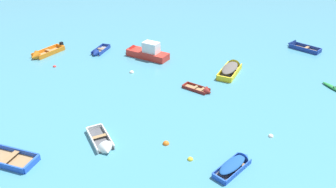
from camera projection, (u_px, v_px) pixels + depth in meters
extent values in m
ellipsoid|color=#288C3D|center=(335.00, 88.00, 30.21)|extent=(1.09, 2.87, 0.26)
torus|color=black|center=(335.00, 87.00, 30.16)|extent=(0.42, 0.42, 0.05)
cube|color=gray|center=(101.00, 51.00, 38.42)|extent=(2.04, 2.79, 0.10)
cube|color=navy|center=(105.00, 50.00, 38.22)|extent=(1.32, 2.50, 0.40)
cube|color=navy|center=(97.00, 49.00, 38.48)|extent=(1.32, 2.50, 0.40)
cube|color=navy|center=(106.00, 46.00, 39.51)|extent=(0.91, 0.53, 0.40)
cone|color=navy|center=(95.00, 54.00, 37.13)|extent=(1.13, 1.00, 0.95)
cube|color=#937047|center=(102.00, 49.00, 38.43)|extent=(0.92, 0.66, 0.03)
cube|color=#937047|center=(98.00, 51.00, 37.75)|extent=(0.92, 0.66, 0.03)
cube|color=#4C4C51|center=(232.00, 170.00, 20.91)|extent=(2.69, 2.31, 0.09)
cube|color=blue|center=(225.00, 164.00, 21.15)|extent=(2.27, 1.68, 0.35)
cube|color=blue|center=(239.00, 172.00, 20.55)|extent=(2.27, 1.68, 0.35)
cube|color=blue|center=(219.00, 179.00, 19.98)|extent=(0.65, 0.85, 0.35)
cone|color=blue|center=(245.00, 157.00, 21.75)|extent=(1.07, 1.14, 0.95)
cube|color=#937047|center=(231.00, 168.00, 20.73)|extent=(0.75, 0.89, 0.03)
cube|color=#937047|center=(238.00, 162.00, 21.23)|extent=(0.75, 0.89, 0.03)
ellipsoid|color=#19478C|center=(232.00, 165.00, 20.72)|extent=(2.48, 2.14, 0.29)
cube|color=red|center=(148.00, 54.00, 36.69)|extent=(4.59, 4.25, 0.71)
cone|color=red|center=(130.00, 50.00, 37.76)|extent=(1.57, 1.61, 1.31)
cube|color=white|center=(151.00, 47.00, 36.04)|extent=(2.02, 1.96, 1.12)
cube|color=black|center=(145.00, 44.00, 36.27)|extent=(0.80, 0.90, 0.49)
cube|color=#99754C|center=(196.00, 89.00, 30.29)|extent=(2.22, 2.26, 0.07)
cube|color=maroon|center=(199.00, 86.00, 30.56)|extent=(1.71, 1.77, 0.26)
cube|color=maroon|center=(193.00, 90.00, 29.91)|extent=(1.71, 1.77, 0.26)
cube|color=maroon|center=(185.00, 85.00, 30.86)|extent=(0.72, 0.69, 0.26)
cone|color=maroon|center=(208.00, 92.00, 29.59)|extent=(1.02, 1.01, 0.88)
cube|color=#937047|center=(195.00, 87.00, 30.28)|extent=(0.77, 0.75, 0.03)
cube|color=#937047|center=(202.00, 89.00, 29.92)|extent=(0.77, 0.75, 0.03)
cube|color=gray|center=(229.00, 73.00, 33.13)|extent=(3.16, 3.65, 0.13)
cube|color=yellow|center=(223.00, 70.00, 33.30)|extent=(2.26, 3.06, 0.53)
cube|color=yellow|center=(236.00, 73.00, 32.76)|extent=(2.26, 3.06, 0.53)
cube|color=yellow|center=(224.00, 79.00, 31.57)|extent=(1.19, 0.92, 0.53)
cone|color=yellow|center=(235.00, 64.00, 34.54)|extent=(1.59, 1.48, 1.34)
cube|color=#937047|center=(229.00, 71.00, 32.83)|extent=(1.24, 1.05, 0.03)
cube|color=#937047|center=(232.00, 67.00, 33.68)|extent=(1.24, 1.05, 0.03)
ellipsoid|color=#59514C|center=(230.00, 68.00, 32.84)|extent=(2.93, 3.36, 0.39)
cube|color=#4C4C51|center=(100.00, 140.00, 23.60)|extent=(1.83, 3.00, 0.09)
cube|color=white|center=(108.00, 136.00, 23.76)|extent=(0.91, 2.83, 0.37)
cube|color=white|center=(92.00, 140.00, 23.31)|extent=(0.91, 2.83, 0.37)
cube|color=white|center=(94.00, 128.00, 24.69)|extent=(1.10, 0.43, 0.37)
cone|color=white|center=(107.00, 150.00, 22.33)|extent=(1.24, 0.96, 1.09)
cube|color=#937047|center=(99.00, 136.00, 23.62)|extent=(1.07, 0.59, 0.03)
cube|color=#99754C|center=(49.00, 53.00, 37.76)|extent=(3.18, 3.35, 0.12)
cube|color=orange|center=(52.00, 53.00, 37.38)|extent=(2.47, 2.73, 0.50)
cube|color=orange|center=(45.00, 51.00, 37.96)|extent=(2.47, 2.73, 0.50)
cube|color=orange|center=(61.00, 47.00, 39.01)|extent=(1.00, 0.92, 0.50)
cone|color=orange|center=(35.00, 57.00, 36.27)|extent=(1.45, 1.42, 1.20)
cube|color=#937047|center=(50.00, 50.00, 37.76)|extent=(1.09, 1.03, 0.03)
cube|color=black|center=(62.00, 45.00, 39.04)|extent=(0.46, 0.47, 0.70)
cube|color=#99754C|center=(305.00, 49.00, 38.82)|extent=(2.78, 3.28, 0.12)
cube|color=navy|center=(302.00, 49.00, 38.35)|extent=(1.98, 2.78, 0.46)
cube|color=navy|center=(307.00, 47.00, 39.12)|extent=(1.98, 2.78, 0.46)
cube|color=navy|center=(319.00, 52.00, 37.70)|extent=(1.06, 0.79, 0.46)
cone|color=navy|center=(291.00, 44.00, 39.80)|extent=(1.40, 1.30, 1.18)
cube|color=#937047|center=(306.00, 48.00, 38.58)|extent=(1.10, 0.92, 0.03)
cube|color=#99754C|center=(8.00, 159.00, 21.75)|extent=(3.82, 2.96, 0.11)
cube|color=blue|center=(16.00, 151.00, 22.29)|extent=(3.33, 1.89, 0.42)
cube|color=blue|center=(32.00, 164.00, 21.14)|extent=(0.84, 1.36, 0.42)
cube|color=#937047|center=(10.00, 157.00, 21.57)|extent=(0.99, 1.36, 0.03)
sphere|color=silver|center=(271.00, 137.00, 24.04)|extent=(0.38, 0.38, 0.38)
sphere|color=orange|center=(166.00, 144.00, 23.27)|extent=(0.47, 0.47, 0.47)
sphere|color=silver|center=(132.00, 73.00, 33.43)|extent=(0.45, 0.45, 0.45)
sphere|color=red|center=(55.00, 67.00, 34.66)|extent=(0.34, 0.34, 0.34)
sphere|color=yellow|center=(190.00, 160.00, 21.82)|extent=(0.39, 0.39, 0.39)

